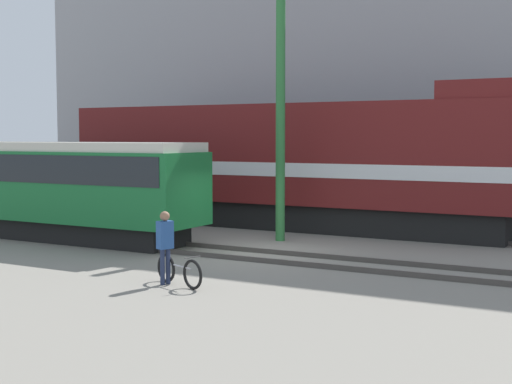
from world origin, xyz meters
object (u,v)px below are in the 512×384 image
object	(u,v)px
streetcar	(59,184)
utility_pole_left	(280,119)
person	(165,240)
freight_locomotive	(289,163)
bicycle	(179,271)

from	to	relation	value
streetcar	utility_pole_left	xyz separation A→B (m)	(6.76, 3.26, 2.18)
utility_pole_left	person	bearing A→B (deg)	-83.63
freight_locomotive	person	world-z (taller)	freight_locomotive
freight_locomotive	bicycle	world-z (taller)	freight_locomotive
streetcar	bicycle	world-z (taller)	streetcar
bicycle	person	world-z (taller)	person
freight_locomotive	streetcar	world-z (taller)	freight_locomotive
freight_locomotive	streetcar	size ratio (longest dim) A/B	1.68
bicycle	person	size ratio (longest dim) A/B	0.96
streetcar	bicycle	size ratio (longest dim) A/B	6.43
bicycle	utility_pole_left	size ratio (longest dim) A/B	0.21
streetcar	utility_pole_left	size ratio (longest dim) A/B	1.32
streetcar	bicycle	bearing A→B (deg)	-28.41
person	utility_pole_left	xyz separation A→B (m)	(-0.85, 7.60, 3.01)
freight_locomotive	utility_pole_left	bearing A→B (deg)	-68.31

